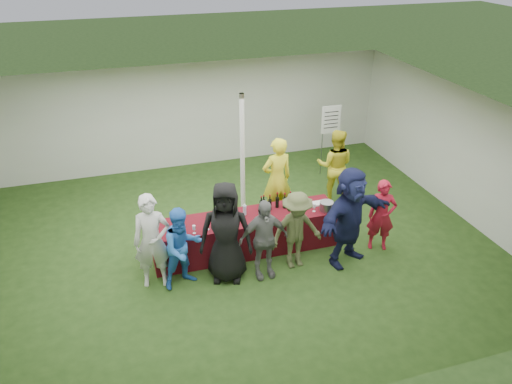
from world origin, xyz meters
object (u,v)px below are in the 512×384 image
object	(u,v)px
customer_3	(263,239)
customer_0	(152,241)
customer_2	(226,233)
customer_5	(349,217)
dump_bucket	(326,206)
customer_1	(183,248)
staff_pourer	(277,179)
customer_4	(296,230)
staff_back	(335,165)
serving_table	(246,233)
customer_6	(382,215)
wine_list_sign	(331,125)

from	to	relation	value
customer_3	customer_0	bearing A→B (deg)	168.21
customer_2	customer_5	distance (m)	2.28
dump_bucket	customer_1	xyz separation A→B (m)	(-2.89, -0.47, -0.08)
dump_bucket	staff_pourer	size ratio (longest dim) A/B	0.15
dump_bucket	staff_pourer	xyz separation A→B (m)	(-0.59, 1.23, 0.08)
customer_4	customer_5	xyz separation A→B (m)	(0.97, -0.14, 0.20)
dump_bucket	customer_0	xyz separation A→B (m)	(-3.38, -0.31, 0.04)
staff_back	customer_5	world-z (taller)	customer_5
serving_table	staff_pourer	bearing A→B (deg)	46.16
customer_0	customer_2	world-z (taller)	customer_2
staff_pourer	staff_back	xyz separation A→B (m)	(1.53, 0.40, -0.07)
dump_bucket	customer_6	xyz separation A→B (m)	(0.95, -0.46, -0.11)
customer_3	customer_6	world-z (taller)	customer_3
wine_list_sign	customer_3	size ratio (longest dim) A/B	1.17
customer_4	customer_6	xyz separation A→B (m)	(1.78, 0.07, -0.04)
customer_1	customer_3	distance (m)	1.41
staff_pourer	customer_3	bearing A→B (deg)	57.22
customer_1	customer_3	world-z (taller)	customer_3
serving_table	customer_1	xyz separation A→B (m)	(-1.33, -0.69, 0.38)
customer_6	customer_5	bearing A→B (deg)	-144.01
customer_1	customer_6	xyz separation A→B (m)	(3.84, 0.01, -0.03)
staff_back	staff_pourer	bearing A→B (deg)	40.65
staff_pourer	customer_1	xyz separation A→B (m)	(-2.30, -1.70, -0.17)
customer_1	customer_5	bearing A→B (deg)	-20.32
wine_list_sign	customer_1	distance (m)	5.50
serving_table	staff_back	bearing A→B (deg)	29.43
serving_table	customer_2	distance (m)	1.09
dump_bucket	customer_3	xyz separation A→B (m)	(-1.49, -0.65, -0.07)
customer_4	dump_bucket	bearing A→B (deg)	28.91
dump_bucket	customer_1	bearing A→B (deg)	-170.75
customer_0	customer_6	world-z (taller)	customer_0
serving_table	staff_back	xyz separation A→B (m)	(2.50, 1.41, 0.48)
customer_4	customer_5	world-z (taller)	customer_5
customer_0	customer_1	bearing A→B (deg)	-12.17
dump_bucket	customer_6	size ratio (longest dim) A/B	0.18
serving_table	customer_5	bearing A→B (deg)	-27.82
customer_0	customer_1	size ratio (longest dim) A/B	1.16
serving_table	customer_2	xyz separation A→B (m)	(-0.57, -0.73, 0.57)
serving_table	staff_back	world-z (taller)	staff_back
customer_2	customer_3	size ratio (longest dim) A/B	1.23
dump_bucket	customer_4	distance (m)	0.99
customer_1	customer_3	bearing A→B (deg)	-23.56
staff_pourer	customer_6	size ratio (longest dim) A/B	1.27
customer_5	customer_6	world-z (taller)	customer_5
customer_5	wine_list_sign	bearing A→B (deg)	47.43
customer_2	customer_3	distance (m)	0.68
staff_back	customer_6	xyz separation A→B (m)	(0.01, -2.10, -0.13)
serving_table	customer_2	bearing A→B (deg)	-127.89
staff_pourer	dump_bucket	bearing A→B (deg)	108.39
customer_2	customer_4	xyz separation A→B (m)	(1.30, -0.03, -0.18)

